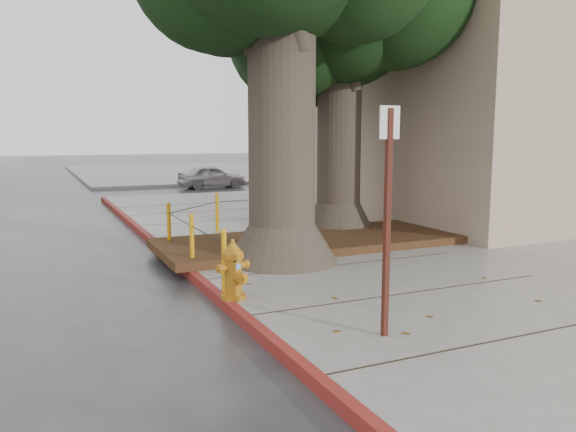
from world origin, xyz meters
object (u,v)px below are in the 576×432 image
car_silver (212,177)px  car_red (320,172)px  signpost (387,209)px  fire_hydrant (233,270)px

car_silver → car_red: size_ratio=0.82×
signpost → car_silver: 20.71m
car_silver → signpost: bearing=167.6°
fire_hydrant → signpost: 2.62m
fire_hydrant → car_silver: 18.88m
car_silver → car_red: car_red is taller
fire_hydrant → signpost: signpost is taller
fire_hydrant → car_silver: car_silver is taller
car_red → fire_hydrant: bearing=143.2°
signpost → car_red: size_ratio=0.68×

